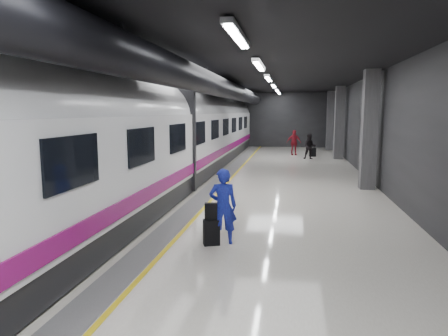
{
  "coord_description": "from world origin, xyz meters",
  "views": [
    {
      "loc": [
        1.67,
        -13.83,
        2.95
      ],
      "look_at": [
        -0.24,
        -2.6,
        1.33
      ],
      "focal_mm": 32.0,
      "sensor_mm": 36.0,
      "label": 1
    }
  ],
  "objects": [
    {
      "name": "ground",
      "position": [
        0.0,
        0.0,
        0.0
      ],
      "size": [
        40.0,
        40.0,
        0.0
      ],
      "primitive_type": "plane",
      "color": "white",
      "rests_on": "ground"
    },
    {
      "name": "platform_hall",
      "position": [
        -0.29,
        0.96,
        3.54
      ],
      "size": [
        10.02,
        40.02,
        4.51
      ],
      "color": "black",
      "rests_on": "ground"
    },
    {
      "name": "train",
      "position": [
        -3.25,
        -0.0,
        2.07
      ],
      "size": [
        3.05,
        38.0,
        4.05
      ],
      "color": "black",
      "rests_on": "ground"
    },
    {
      "name": "traveler_main",
      "position": [
        0.19,
        -5.28,
        0.86
      ],
      "size": [
        0.69,
        0.53,
        1.71
      ],
      "primitive_type": "imported",
      "rotation": [
        0.0,
        0.0,
        3.35
      ],
      "color": "blue",
      "rests_on": "ground"
    },
    {
      "name": "suitcase_main",
      "position": [
        -0.05,
        -5.42,
        0.29
      ],
      "size": [
        0.41,
        0.34,
        0.58
      ],
      "primitive_type": "cube",
      "rotation": [
        0.0,
        0.0,
        0.37
      ],
      "color": "black",
      "rests_on": "ground"
    },
    {
      "name": "shoulder_bag",
      "position": [
        -0.06,
        -5.4,
        0.76
      ],
      "size": [
        0.3,
        0.19,
        0.37
      ],
      "primitive_type": "cube",
      "rotation": [
        0.0,
        0.0,
        0.16
      ],
      "color": "black",
      "rests_on": "suitcase_main"
    },
    {
      "name": "traveler_far_a",
      "position": [
        2.77,
        11.45,
        0.79
      ],
      "size": [
        0.78,
        0.62,
        1.57
      ],
      "primitive_type": "imported",
      "rotation": [
        0.0,
        0.0,
        -0.03
      ],
      "color": "black",
      "rests_on": "ground"
    },
    {
      "name": "traveler_far_b",
      "position": [
        1.8,
        13.71,
        0.85
      ],
      "size": [
        1.06,
        0.61,
        1.71
      ],
      "primitive_type": "imported",
      "rotation": [
        0.0,
        0.0,
        0.2
      ],
      "color": "maroon",
      "rests_on": "ground"
    },
    {
      "name": "suitcase_far",
      "position": [
        3.04,
        12.98,
        0.28
      ],
      "size": [
        0.45,
        0.37,
        0.57
      ],
      "primitive_type": "cube",
      "rotation": [
        0.0,
        0.0,
        0.35
      ],
      "color": "black",
      "rests_on": "ground"
    }
  ]
}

